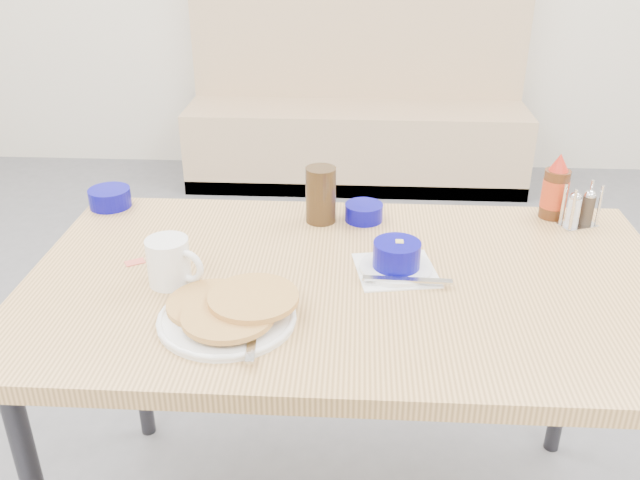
# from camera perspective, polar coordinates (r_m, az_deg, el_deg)

# --- Properties ---
(booth_bench) EXTENTS (1.90, 0.56, 1.22)m
(booth_bench) POSITION_cam_1_polar(r_m,az_deg,el_deg) (3.97, 3.07, 10.08)
(booth_bench) COLOR tan
(booth_bench) RESTS_ON ground
(dining_table) EXTENTS (1.40, 0.80, 0.76)m
(dining_table) POSITION_cam_1_polar(r_m,az_deg,el_deg) (1.50, 2.49, -5.19)
(dining_table) COLOR tan
(dining_table) RESTS_ON ground
(pancake_plate) EXTENTS (0.27, 0.28, 0.05)m
(pancake_plate) POSITION_cam_1_polar(r_m,az_deg,el_deg) (1.32, -7.66, -6.02)
(pancake_plate) COLOR white
(pancake_plate) RESTS_ON dining_table
(coffee_mug) EXTENTS (0.13, 0.09, 0.10)m
(coffee_mug) POSITION_cam_1_polar(r_m,az_deg,el_deg) (1.45, -12.50, -1.78)
(coffee_mug) COLOR white
(coffee_mug) RESTS_ON dining_table
(grits_setting) EXTENTS (0.21, 0.20, 0.07)m
(grits_setting) POSITION_cam_1_polar(r_m,az_deg,el_deg) (1.48, 6.47, -1.60)
(grits_setting) COLOR white
(grits_setting) RESTS_ON dining_table
(creamer_bowl) EXTENTS (0.11, 0.11, 0.05)m
(creamer_bowl) POSITION_cam_1_polar(r_m,az_deg,el_deg) (1.87, -17.28, 3.40)
(creamer_bowl) COLOR #080582
(creamer_bowl) RESTS_ON dining_table
(butter_bowl) EXTENTS (0.10, 0.10, 0.04)m
(butter_bowl) POSITION_cam_1_polar(r_m,az_deg,el_deg) (1.71, 3.71, 2.34)
(butter_bowl) COLOR #080582
(butter_bowl) RESTS_ON dining_table
(amber_tumbler) EXTENTS (0.08, 0.08, 0.14)m
(amber_tumbler) POSITION_cam_1_polar(r_m,az_deg,el_deg) (1.69, 0.07, 3.82)
(amber_tumbler) COLOR #352310
(amber_tumbler) RESTS_ON dining_table
(condiment_caddy) EXTENTS (0.10, 0.08, 0.11)m
(condiment_caddy) POSITION_cam_1_polar(r_m,az_deg,el_deg) (1.79, 21.06, 2.24)
(condiment_caddy) COLOR silver
(condiment_caddy) RESTS_ON dining_table
(syrup_bottle) EXTENTS (0.07, 0.07, 0.17)m
(syrup_bottle) POSITION_cam_1_polar(r_m,az_deg,el_deg) (1.81, 19.19, 3.99)
(syrup_bottle) COLOR #47230F
(syrup_bottle) RESTS_ON dining_table
(sugar_wrapper) EXTENTS (0.05, 0.04, 0.00)m
(sugar_wrapper) POSITION_cam_1_polar(r_m,az_deg,el_deg) (1.57, -15.32, -1.81)
(sugar_wrapper) COLOR #E75D4D
(sugar_wrapper) RESTS_ON dining_table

